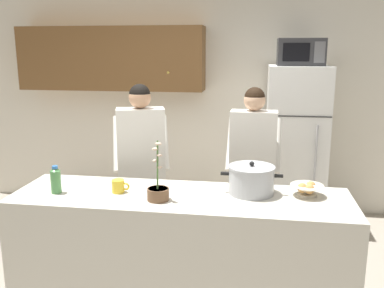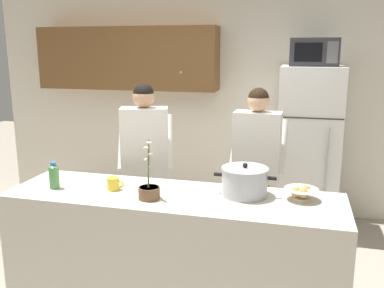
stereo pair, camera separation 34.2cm
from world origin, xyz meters
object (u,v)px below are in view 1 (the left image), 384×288
at_px(refrigerator, 295,147).
at_px(coffee_mug, 119,186).
at_px(person_near_pot, 141,153).
at_px(cooking_pot, 251,180).
at_px(microwave, 301,52).
at_px(bread_bowl, 307,189).
at_px(potted_orchid, 158,191).
at_px(bottle_near_edge, 56,180).
at_px(person_by_sink, 253,155).

height_order(refrigerator, coffee_mug, refrigerator).
xyz_separation_m(person_near_pot, cooking_pot, (0.98, -0.62, -0.00)).
height_order(microwave, bread_bowl, microwave).
distance_m(microwave, potted_orchid, 2.41).
bearing_deg(bread_bowl, person_near_pot, 155.79).
distance_m(refrigerator, bread_bowl, 1.74).
bearing_deg(person_near_pot, refrigerator, 37.74).
bearing_deg(bottle_near_edge, person_near_pot, 63.62).
bearing_deg(potted_orchid, cooking_pot, 20.67).
xyz_separation_m(microwave, bottle_near_edge, (-1.85, -1.91, -0.88)).
xyz_separation_m(bread_bowl, potted_orchid, (-1.02, -0.24, 0.02)).
distance_m(person_by_sink, potted_orchid, 1.21).
xyz_separation_m(microwave, cooking_pot, (-0.46, -1.71, -0.88)).
bearing_deg(microwave, refrigerator, 90.07).
bearing_deg(refrigerator, cooking_pot, -104.79).
bearing_deg(microwave, bread_bowl, -92.25).
relative_size(microwave, cooking_pot, 1.09).
distance_m(person_by_sink, cooking_pot, 0.80).
bearing_deg(coffee_mug, bottle_near_edge, -170.06).
relative_size(person_by_sink, bottle_near_edge, 7.97).
height_order(refrigerator, person_by_sink, refrigerator).
height_order(cooking_pot, coffee_mug, cooking_pot).
height_order(coffee_mug, potted_orchid, potted_orchid).
relative_size(cooking_pot, bottle_near_edge, 2.18).
relative_size(coffee_mug, bread_bowl, 0.56).
xyz_separation_m(refrigerator, person_by_sink, (-0.46, -0.94, 0.12)).
bearing_deg(person_by_sink, cooking_pot, -90.11).
bearing_deg(potted_orchid, microwave, 60.85).
relative_size(refrigerator, bread_bowl, 7.48).
bearing_deg(person_near_pot, bread_bowl, -24.21).
bearing_deg(person_by_sink, refrigerator, 64.07).
xyz_separation_m(person_near_pot, potted_orchid, (0.35, -0.86, -0.04)).
distance_m(cooking_pot, potted_orchid, 0.67).
height_order(refrigerator, microwave, microwave).
bearing_deg(person_near_pot, person_by_sink, 10.15).
distance_m(cooking_pot, bottle_near_edge, 1.41).
bearing_deg(person_near_pot, coffee_mug, -87.39).
xyz_separation_m(person_by_sink, cooking_pot, (-0.00, -0.80, 0.02)).
relative_size(cooking_pot, bread_bowl, 1.88).
bearing_deg(coffee_mug, refrigerator, 52.89).
bearing_deg(cooking_pot, person_by_sink, 89.89).
bearing_deg(bread_bowl, cooking_pot, -179.80).
height_order(person_near_pot, coffee_mug, person_near_pot).
height_order(cooking_pot, bottle_near_edge, cooking_pot).
height_order(person_near_pot, potted_orchid, person_near_pot).
xyz_separation_m(cooking_pot, bread_bowl, (0.39, 0.00, -0.05)).
distance_m(cooking_pot, coffee_mug, 0.96).
distance_m(refrigerator, microwave, 1.02).
relative_size(microwave, bread_bowl, 2.04).
distance_m(microwave, bottle_near_edge, 2.80).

